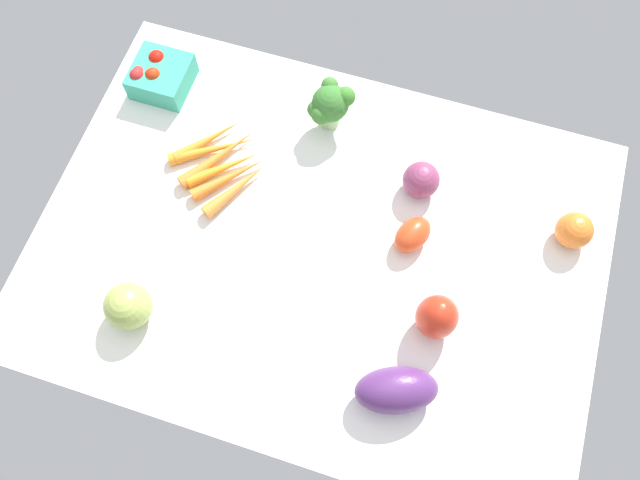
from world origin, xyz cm
name	(u,v)px	position (x,y,z in cm)	size (l,w,h in cm)	color
tablecloth	(320,246)	(0.00, 0.00, 1.00)	(104.00, 76.00, 2.00)	white
roma_tomato	(413,235)	(15.86, 5.81, 4.68)	(7.92, 5.35, 5.35)	#D3431E
broccoli_head	(330,104)	(-6.10, 25.61, 8.44)	(8.54, 9.04, 10.33)	#9DC283
heirloom_tomato_green	(128,306)	(-27.48, -22.37, 6.18)	(8.37, 8.37, 8.37)	#99AE51
bell_pepper_red	(437,317)	(23.42, -8.66, 7.15)	(7.24, 7.24, 10.31)	red
red_onion_near_basket	(421,180)	(14.60, 16.69, 5.50)	(6.99, 6.99, 6.99)	#86385C
carrot_bunch	(221,164)	(-23.05, 9.74, 3.30)	(20.14, 22.38, 2.79)	orange
eggplant	(396,390)	(20.12, -22.23, 5.87)	(13.82, 7.74, 7.74)	#552C6A
berry_basket	(160,75)	(-41.57, 24.10, 5.08)	(11.08, 11.08, 6.51)	teal
heirloom_tomato_orange	(574,230)	(43.58, 15.14, 5.39)	(6.78, 6.78, 6.78)	orange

